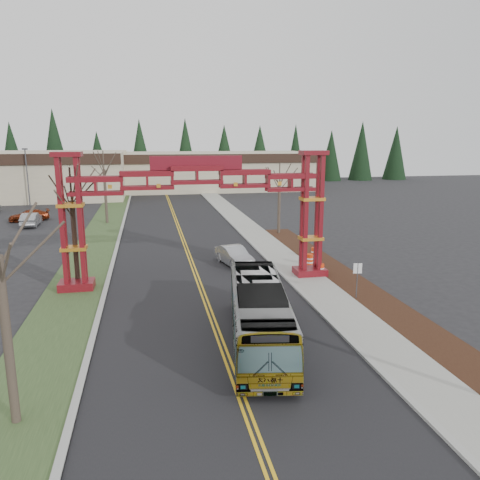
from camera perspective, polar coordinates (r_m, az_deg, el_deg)
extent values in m
plane|color=black|center=(16.32, 2.51, -24.20)|extent=(200.00, 200.00, 0.00)
cube|color=black|center=(39.09, -6.16, -2.14)|extent=(12.00, 110.00, 0.02)
cube|color=gold|center=(39.07, -6.33, -2.13)|extent=(0.12, 100.00, 0.01)
cube|color=gold|center=(39.09, -5.98, -2.11)|extent=(0.12, 100.00, 0.01)
cube|color=#A0A19C|center=(40.04, 2.64, -1.64)|extent=(0.30, 110.00, 0.15)
cube|color=gray|center=(40.41, 4.64, -1.54)|extent=(2.60, 110.00, 0.14)
cube|color=black|center=(28.08, 18.30, -8.44)|extent=(2.60, 50.00, 0.12)
cube|color=#304723|center=(39.25, -17.88, -2.57)|extent=(4.00, 110.00, 0.08)
cube|color=#A0A19C|center=(39.05, -15.19, -2.42)|extent=(0.30, 110.00, 0.15)
cube|color=#5B0C11|center=(32.50, -19.27, -5.24)|extent=(2.20, 1.60, 0.60)
cube|color=#5B0C11|center=(31.27, -20.91, 2.08)|extent=(0.28, 0.28, 8.00)
cube|color=#5B0C11|center=(31.10, -18.91, 2.18)|extent=(0.28, 0.28, 8.00)
cube|color=#5B0C11|center=(31.95, -20.71, 2.30)|extent=(0.28, 0.28, 8.00)
cube|color=#5B0C11|center=(31.79, -18.75, 2.40)|extent=(0.28, 0.28, 8.00)
cube|color=orange|center=(31.86, -19.59, -0.95)|extent=(1.60, 1.10, 0.22)
cube|color=orange|center=(31.38, -19.95, 4.04)|extent=(1.60, 1.10, 0.22)
cube|color=#5B0C11|center=(31.12, -20.38, 9.78)|extent=(1.80, 1.20, 0.30)
cube|color=#5B0C11|center=(34.03, 8.50, -3.89)|extent=(2.20, 1.60, 0.60)
cube|color=#5B0C11|center=(32.59, 8.03, 3.16)|extent=(0.28, 0.28, 8.00)
cube|color=#5B0C11|center=(32.96, 9.84, 3.20)|extent=(0.28, 0.28, 8.00)
cube|color=#5B0C11|center=(33.24, 7.63, 3.35)|extent=(0.28, 0.28, 8.00)
cube|color=#5B0C11|center=(33.61, 9.41, 3.39)|extent=(0.28, 0.28, 8.00)
cube|color=orange|center=(33.42, 8.63, 0.23)|extent=(1.60, 1.10, 0.22)
cube|color=orange|center=(32.96, 8.79, 4.99)|extent=(1.60, 1.10, 0.22)
cube|color=#5B0C11|center=(32.72, 8.97, 10.47)|extent=(1.80, 1.20, 0.30)
cube|color=#5B0C11|center=(30.98, -5.30, 8.16)|extent=(16.00, 0.90, 1.00)
cube|color=#5B0C11|center=(31.05, -5.27, 6.50)|extent=(16.00, 0.90, 0.60)
cube|color=maroon|center=(30.94, -5.33, 9.36)|extent=(6.00, 0.25, 0.90)
cube|color=tan|center=(93.87, -3.11, 8.48)|extent=(38.00, 20.00, 7.00)
cube|color=black|center=(83.75, -2.13, 9.88)|extent=(38.00, 0.40, 1.60)
cone|color=black|center=(108.04, -25.63, 9.40)|extent=(5.60, 5.60, 13.00)
cylinder|color=#382D26|center=(108.36, -25.35, 6.40)|extent=(0.80, 0.80, 1.60)
cone|color=black|center=(106.29, -21.13, 9.75)|extent=(5.60, 5.60, 13.00)
cylinder|color=#382D26|center=(106.61, -20.90, 6.69)|extent=(0.80, 0.80, 1.60)
cone|color=black|center=(105.20, -16.50, 10.04)|extent=(5.60, 5.60, 13.00)
cylinder|color=#382D26|center=(105.52, -16.32, 6.95)|extent=(0.80, 0.80, 1.60)
cone|color=black|center=(104.79, -11.80, 10.28)|extent=(5.60, 5.60, 13.00)
cylinder|color=#382D26|center=(105.11, -11.67, 7.17)|extent=(0.80, 0.80, 1.60)
cone|color=black|center=(105.06, -7.09, 10.44)|extent=(5.60, 5.60, 13.00)
cylinder|color=#382D26|center=(105.39, -7.01, 7.35)|extent=(0.80, 0.80, 1.60)
cone|color=black|center=(106.02, -2.43, 10.54)|extent=(5.60, 5.60, 13.00)
cylinder|color=#382D26|center=(106.35, -2.40, 7.47)|extent=(0.80, 0.80, 1.60)
cone|color=black|center=(107.65, 2.13, 10.57)|extent=(5.60, 5.60, 13.00)
cylinder|color=#382D26|center=(107.97, 2.10, 7.54)|extent=(0.80, 0.80, 1.60)
cone|color=black|center=(109.91, 6.52, 10.54)|extent=(5.60, 5.60, 13.00)
cylinder|color=#382D26|center=(110.22, 6.45, 7.57)|extent=(0.80, 0.80, 1.60)
cone|color=black|center=(112.77, 10.71, 10.45)|extent=(5.60, 5.60, 13.00)
cylinder|color=#382D26|center=(113.07, 10.59, 7.56)|extent=(0.80, 0.80, 1.60)
cone|color=black|center=(116.18, 14.67, 10.31)|extent=(5.60, 5.60, 13.00)
cylinder|color=#382D26|center=(116.47, 14.52, 7.51)|extent=(0.80, 0.80, 1.60)
cone|color=black|center=(120.09, 18.38, 10.14)|extent=(5.60, 5.60, 13.00)
cylinder|color=#382D26|center=(120.38, 18.20, 7.43)|extent=(0.80, 0.80, 1.60)
imported|color=#AEB2B6|center=(22.60, 2.37, -9.03)|extent=(4.17, 10.94, 2.97)
imported|color=#A5A8AD|center=(36.44, -0.70, -1.95)|extent=(2.58, 4.76, 1.49)
imported|color=maroon|center=(61.60, -24.32, 2.75)|extent=(4.91, 3.06, 1.33)
imported|color=#9A9CA1|center=(57.86, -24.13, 2.32)|extent=(1.78, 4.70, 1.53)
cylinder|color=#382D26|center=(17.80, -26.47, -11.14)|extent=(0.32, 0.32, 6.03)
cylinder|color=#382D26|center=(32.44, -19.45, -0.53)|extent=(0.32, 0.32, 5.80)
cylinder|color=#382D26|center=(31.85, -19.95, 6.34)|extent=(0.12, 0.12, 2.22)
cylinder|color=#382D26|center=(56.31, -16.06, 5.10)|extent=(0.32, 0.32, 6.25)
cylinder|color=#382D26|center=(55.98, -16.32, 9.30)|extent=(0.12, 0.12, 2.22)
cylinder|color=#382D26|center=(48.38, 4.78, 3.81)|extent=(0.31, 0.31, 5.21)
cylinder|color=#382D26|center=(47.99, 4.85, 8.03)|extent=(0.12, 0.12, 2.13)
cylinder|color=#3F3F44|center=(75.19, -24.48, 6.89)|extent=(0.18, 0.18, 8.13)
cube|color=#3F3F44|center=(74.99, -24.76, 10.04)|extent=(0.72, 0.36, 0.23)
cylinder|color=#3F3F44|center=(29.52, 14.07, -4.94)|extent=(0.06, 0.06, 2.30)
cube|color=white|center=(29.28, 14.16, -3.37)|extent=(0.52, 0.12, 0.63)
cylinder|color=red|center=(33.99, 9.79, -3.65)|extent=(0.49, 0.49, 0.95)
cylinder|color=white|center=(33.95, 9.80, -3.42)|extent=(0.51, 0.51, 0.11)
cylinder|color=white|center=(34.03, 9.78, -3.88)|extent=(0.51, 0.51, 0.11)
cylinder|color=red|center=(36.51, 8.48, -2.46)|extent=(0.51, 0.51, 0.98)
cylinder|color=white|center=(36.48, 8.49, -2.24)|extent=(0.53, 0.53, 0.12)
cylinder|color=white|center=(36.55, 8.47, -2.69)|extent=(0.53, 0.53, 0.12)
cylinder|color=red|center=(38.71, 9.05, -1.63)|extent=(0.52, 0.52, 0.99)
cylinder|color=white|center=(38.67, 9.06, -1.42)|extent=(0.53, 0.53, 0.12)
cylinder|color=white|center=(38.74, 9.05, -1.84)|extent=(0.53, 0.53, 0.12)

